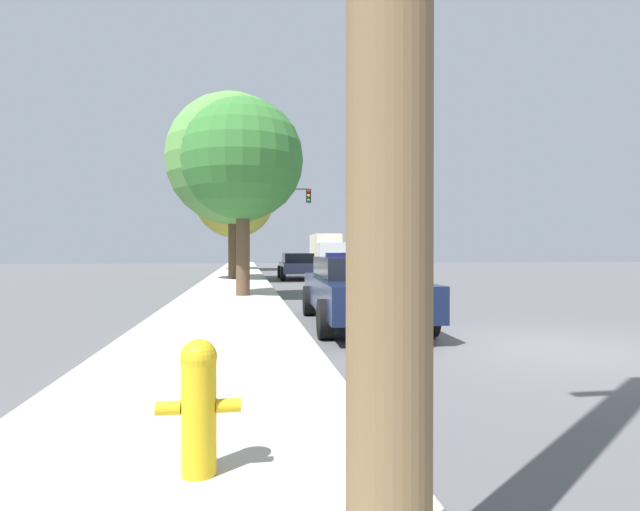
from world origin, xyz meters
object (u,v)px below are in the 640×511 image
Objects in this scene: car_background_midblock at (297,265)px; car_background_oncoming at (360,264)px; police_car at (359,288)px; traffic_light at (271,211)px; tree_sidewalk_mid at (232,159)px; fire_hydrant at (199,402)px; tree_sidewalk_near at (243,160)px; tree_sidewalk_far at (234,198)px; box_truck at (326,250)px.

car_background_midblock is 3.82m from car_background_oncoming.
car_background_oncoming is at bearing -100.93° from police_car.
traffic_light is 0.62× the size of tree_sidewalk_mid.
fire_hydrant is 25.17m from car_background_oncoming.
car_background_midblock is 11.63m from tree_sidewalk_near.
car_background_oncoming is at bearing -57.97° from tree_sidewalk_far.
box_truck is (7.38, 40.18, 1.06)m from fire_hydrant.
fire_hydrant is at bearing -96.95° from car_background_midblock.
car_background_midblock is 17.66m from box_truck.
police_car is at bearing 82.67° from box_truck.
car_background_midblock is (1.04, -6.44, -3.37)m from traffic_light.
car_background_oncoming is (3.64, 1.18, 0.03)m from car_background_midblock.
police_car is at bearing 79.06° from car_background_oncoming.
fire_hydrant is 0.15× the size of traffic_light.
tree_sidewalk_mid is 1.06× the size of tree_sidewalk_far.
traffic_light is at bearing 99.70° from car_background_midblock.
fire_hydrant is 0.20× the size of car_background_midblock.
traffic_light is 0.77× the size of box_truck.
box_truck reaches higher than car_background_oncoming.
police_car is 33.76m from box_truck.
traffic_light is 8.42m from tree_sidewalk_mid.
traffic_light is 6.85m from tree_sidewalk_far.
tree_sidewalk_near is at bearing -95.87° from traffic_light.
tree_sidewalk_near reaches higher than police_car.
tree_sidewalk_near reaches higher than box_truck.
box_truck is at bearing 76.19° from car_background_midblock.
tree_sidewalk_far is at bearing 30.29° from box_truck.
box_truck is (4.81, 33.40, 0.88)m from police_car.
box_truck is 20.54m from tree_sidewalk_mid.
tree_sidewalk_mid is 1.50× the size of tree_sidewalk_near.
police_car reaches higher than car_background_midblock.
car_background_midblock is 13.99m from tree_sidewalk_far.
car_background_midblock is 0.69× the size of tree_sidewalk_near.
tree_sidewalk_far is 1.42× the size of tree_sidewalk_near.
fire_hydrant is 0.14× the size of tree_sidewalk_near.
box_truck is (0.72, 15.91, 0.86)m from car_background_oncoming.
fire_hydrant is at bearing -89.11° from tree_sidewalk_mid.
traffic_light reaches higher than police_car.
tree_sidewalk_near is (0.22, 12.37, 3.71)m from fire_hydrant.
tree_sidewalk_far is at bearing 111.87° from traffic_light.
traffic_light is 17.25m from tree_sidewalk_near.
car_background_oncoming is (4.68, -5.26, -3.34)m from traffic_light.
tree_sidewalk_mid is at bearing 68.25° from box_truck.
car_background_midblock is at bearing 20.17° from car_background_oncoming.
police_car is 0.73× the size of box_truck.
car_background_oncoming is at bearing 74.66° from fire_hydrant.
tree_sidewalk_near is (-2.81, -10.72, 3.55)m from car_background_midblock.
police_car is 0.62× the size of tree_sidewalk_far.
police_car is 17.96m from car_background_oncoming.
car_background_midblock is (3.02, 23.09, 0.17)m from fire_hydrant.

